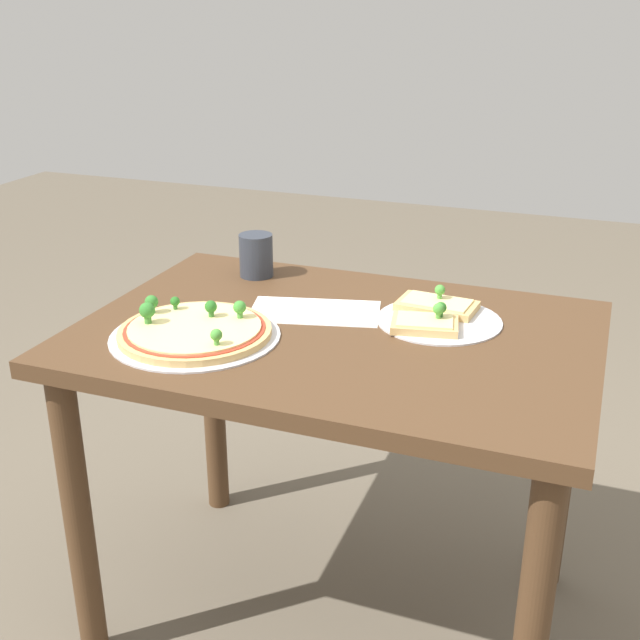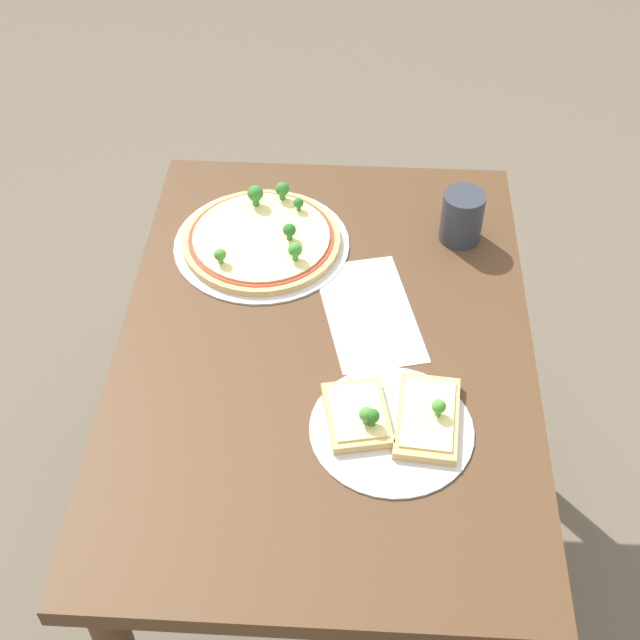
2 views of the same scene
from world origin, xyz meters
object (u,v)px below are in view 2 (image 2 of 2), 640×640
Objects in this scene: pizza_tray_slice at (394,420)px; drinking_cup at (462,217)px; dining_table at (324,385)px; pizza_tray_whole at (262,239)px.

drinking_cup is (0.47, -0.13, 0.04)m from pizza_tray_slice.
pizza_tray_slice is (-0.18, -0.12, 0.13)m from dining_table.
pizza_tray_whole is (0.26, 0.14, 0.13)m from dining_table.
pizza_tray_whole is 3.30× the size of drinking_cup.
drinking_cup reaches higher than pizza_tray_slice.
pizza_tray_slice is at bearing -145.56° from dining_table.
pizza_tray_whole is at bearing 27.97° from dining_table.
pizza_tray_whole is 0.50m from pizza_tray_slice.
pizza_tray_slice is 2.53× the size of drinking_cup.
dining_table is 10.10× the size of drinking_cup.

